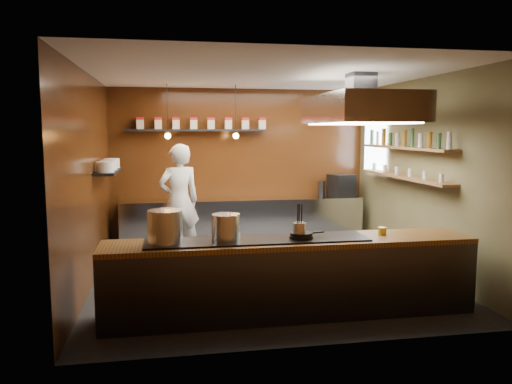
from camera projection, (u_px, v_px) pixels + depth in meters
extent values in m
plane|color=black|center=(265.00, 276.00, 7.55)|extent=(5.00, 5.00, 0.00)
plane|color=black|center=(241.00, 166.00, 9.81)|extent=(5.00, 0.00, 5.00)
plane|color=black|center=(89.00, 181.00, 6.93)|extent=(0.00, 5.00, 5.00)
plane|color=brown|center=(422.00, 175.00, 7.80)|extent=(0.00, 5.00, 5.00)
plane|color=silver|center=(265.00, 74.00, 7.18)|extent=(5.00, 5.00, 0.00)
plane|color=white|center=(375.00, 146.00, 9.40)|extent=(0.00, 1.00, 1.00)
cube|color=silver|center=(243.00, 222.00, 9.61)|extent=(4.60, 0.65, 0.90)
cube|color=#38383D|center=(291.00, 280.00, 5.93)|extent=(4.40, 0.70, 0.86)
cube|color=brown|center=(291.00, 242.00, 5.88)|extent=(4.40, 0.72, 0.06)
cube|color=black|center=(258.00, 240.00, 5.80)|extent=(2.60, 0.55, 0.02)
cube|color=black|center=(194.00, 130.00, 9.43)|extent=(2.60, 0.26, 0.04)
cube|color=black|center=(109.00, 171.00, 7.93)|extent=(0.30, 1.40, 0.04)
cube|color=brown|center=(404.00, 148.00, 8.01)|extent=(0.26, 2.80, 0.04)
cube|color=brown|center=(403.00, 177.00, 8.07)|extent=(0.26, 2.80, 0.04)
cube|color=#38383D|center=(361.00, 84.00, 7.04)|extent=(0.35, 0.35, 0.30)
cube|color=silver|center=(360.00, 109.00, 7.08)|extent=(1.20, 2.00, 0.40)
cube|color=white|center=(360.00, 124.00, 7.10)|extent=(1.00, 1.80, 0.02)
cylinder|color=black|center=(167.00, 110.00, 8.66)|extent=(0.01, 0.01, 0.90)
sphere|color=orange|center=(168.00, 136.00, 8.71)|extent=(0.10, 0.10, 0.10)
cylinder|color=black|center=(236.00, 110.00, 8.86)|extent=(0.01, 0.01, 0.90)
sphere|color=orange|center=(236.00, 136.00, 8.92)|extent=(0.10, 0.10, 0.10)
cube|color=beige|center=(140.00, 125.00, 9.24)|extent=(0.13, 0.13, 0.17)
cube|color=#AC151C|center=(140.00, 119.00, 9.23)|extent=(0.13, 0.13, 0.05)
cube|color=beige|center=(158.00, 125.00, 9.30)|extent=(0.13, 0.13, 0.17)
cube|color=#AC151C|center=(158.00, 119.00, 9.29)|extent=(0.14, 0.13, 0.05)
cube|color=beige|center=(176.00, 125.00, 9.36)|extent=(0.13, 0.13, 0.17)
cube|color=#AC151C|center=(176.00, 119.00, 9.34)|extent=(0.13, 0.13, 0.05)
cube|color=beige|center=(194.00, 125.00, 9.41)|extent=(0.13, 0.13, 0.17)
cube|color=#AC151C|center=(194.00, 119.00, 9.40)|extent=(0.14, 0.13, 0.05)
cube|color=beige|center=(211.00, 125.00, 9.47)|extent=(0.13, 0.13, 0.17)
cube|color=#AC151C|center=(211.00, 119.00, 9.46)|extent=(0.14, 0.13, 0.05)
cube|color=beige|center=(228.00, 125.00, 9.53)|extent=(0.13, 0.13, 0.17)
cube|color=#AC151C|center=(228.00, 119.00, 9.52)|extent=(0.14, 0.13, 0.05)
cube|color=beige|center=(245.00, 125.00, 9.59)|extent=(0.13, 0.13, 0.17)
cube|color=#AC151C|center=(245.00, 119.00, 9.57)|extent=(0.14, 0.13, 0.05)
cube|color=beige|center=(262.00, 125.00, 9.64)|extent=(0.13, 0.13, 0.17)
cube|color=#AC151C|center=(262.00, 119.00, 9.63)|extent=(0.14, 0.13, 0.05)
cylinder|color=silver|center=(105.00, 167.00, 7.48)|extent=(0.26, 0.26, 0.16)
cylinder|color=silver|center=(109.00, 165.00, 7.92)|extent=(0.26, 0.26, 0.16)
cylinder|color=silver|center=(112.00, 163.00, 8.36)|extent=(0.26, 0.26, 0.16)
cylinder|color=silver|center=(449.00, 141.00, 6.73)|extent=(0.06, 0.06, 0.24)
cylinder|color=#2D5933|center=(439.00, 140.00, 6.98)|extent=(0.06, 0.06, 0.24)
cylinder|color=#8C601E|center=(429.00, 140.00, 7.23)|extent=(0.06, 0.06, 0.24)
cylinder|color=silver|center=(421.00, 139.00, 7.49)|extent=(0.06, 0.06, 0.24)
cylinder|color=#2D5933|center=(412.00, 139.00, 7.74)|extent=(0.06, 0.06, 0.24)
cylinder|color=#8C601E|center=(404.00, 139.00, 8.00)|extent=(0.06, 0.06, 0.24)
cylinder|color=silver|center=(397.00, 139.00, 8.25)|extent=(0.06, 0.06, 0.24)
cylinder|color=#2D5933|center=(390.00, 138.00, 8.50)|extent=(0.06, 0.06, 0.24)
cylinder|color=#8C601E|center=(384.00, 138.00, 8.76)|extent=(0.06, 0.06, 0.24)
cylinder|color=silver|center=(378.00, 138.00, 9.01)|extent=(0.06, 0.06, 0.24)
cylinder|color=#2D5933|center=(372.00, 138.00, 9.27)|extent=(0.06, 0.06, 0.24)
cylinder|color=silver|center=(442.00, 178.00, 6.94)|extent=(0.07, 0.07, 0.13)
cylinder|color=silver|center=(425.00, 175.00, 7.39)|extent=(0.07, 0.07, 0.13)
cylinder|color=silver|center=(410.00, 173.00, 7.84)|extent=(0.07, 0.07, 0.13)
cylinder|color=silver|center=(397.00, 170.00, 8.29)|extent=(0.07, 0.07, 0.13)
cylinder|color=silver|center=(385.00, 168.00, 8.74)|extent=(0.07, 0.07, 0.13)
cylinder|color=silver|center=(374.00, 167.00, 9.18)|extent=(0.07, 0.07, 0.13)
cylinder|color=silver|center=(165.00, 227.00, 5.56)|extent=(0.51, 0.51, 0.38)
cylinder|color=silver|center=(226.00, 227.00, 5.72)|extent=(0.37, 0.37, 0.30)
cylinder|color=silver|center=(299.00, 231.00, 5.78)|extent=(0.18, 0.18, 0.19)
cylinder|color=black|center=(301.00, 237.00, 5.83)|extent=(0.28, 0.28, 0.04)
cylinder|color=black|center=(301.00, 234.00, 5.82)|extent=(0.26, 0.26, 0.04)
cylinder|color=black|center=(317.00, 232.00, 5.92)|extent=(0.18, 0.07, 0.02)
cylinder|color=yellow|center=(382.00, 231.00, 6.14)|extent=(0.10, 0.10, 0.09)
cube|color=black|center=(341.00, 185.00, 9.85)|extent=(0.53, 0.52, 0.43)
imported|color=white|center=(179.00, 201.00, 8.60)|extent=(0.82, 0.66, 1.97)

